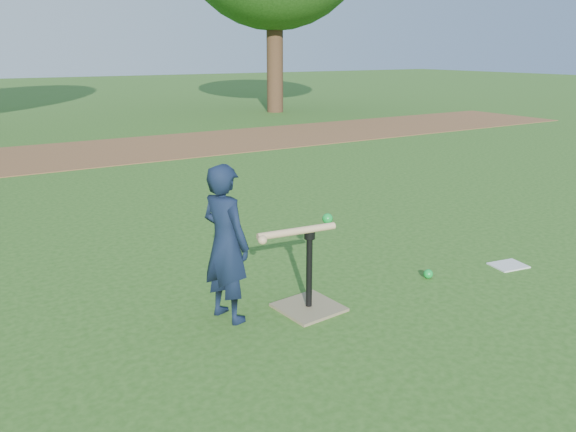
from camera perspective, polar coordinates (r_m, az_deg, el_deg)
ground at (r=4.53m, az=3.67°, el=-7.83°), size 80.00×80.00×0.00m
dirt_strip at (r=11.28m, az=-18.79°, el=6.17°), size 24.00×3.00×0.01m
child at (r=3.94m, az=-6.35°, el=-2.80°), size 0.38×0.47×1.14m
wiffle_ball_ground at (r=4.93m, az=14.05°, el=-5.73°), size 0.08×0.08×0.08m
clipboard at (r=5.43m, az=21.48°, el=-4.69°), size 0.33×0.27×0.01m
batting_tee at (r=4.22m, az=2.14°, el=-8.04°), size 0.47×0.47×0.61m
swing_action at (r=3.99m, az=1.26°, el=-1.36°), size 0.71×0.22×0.08m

